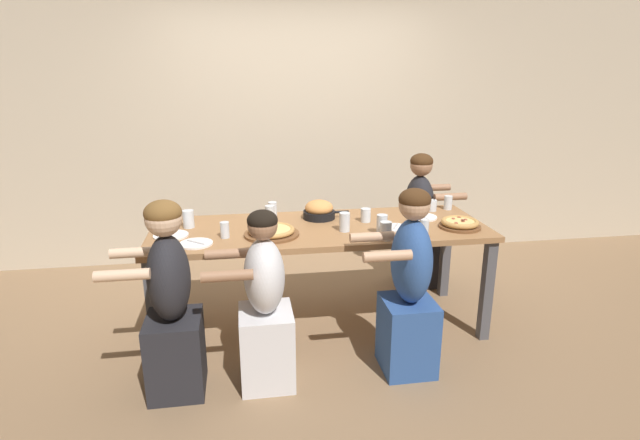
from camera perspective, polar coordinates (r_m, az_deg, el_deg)
The scene contains 25 objects.
ground_plane at distance 3.88m, azimuth -0.00°, elevation -11.92°, with size 18.00×18.00×0.00m, color #896B4C.
restaurant_back_panel at distance 4.97m, azimuth -2.96°, elevation 13.72°, with size 10.00×0.06×3.20m, color beige.
dining_table at distance 3.59m, azimuth -0.00°, elevation -1.98°, with size 2.38×0.86×0.79m.
pizza_board_main at distance 3.39m, azimuth -5.56°, elevation -1.33°, with size 0.37×0.37×0.05m.
pizza_board_second at distance 3.68m, azimuth 15.70°, elevation -0.39°, with size 0.29×0.29×0.06m.
skillet_bowl at distance 3.75m, azimuth -0.09°, elevation 1.11°, with size 0.35×0.24×0.14m.
empty_plate_a at distance 3.86m, azimuth 11.47°, elevation 0.34°, with size 0.24×0.24×0.02m.
empty_plate_b at distance 3.30m, azimuth -13.99°, elevation -2.63°, with size 0.21×0.21×0.02m.
empty_plate_c at distance 3.51m, azimuth -16.67°, elevation -1.70°, with size 0.23×0.23×0.02m.
empty_plate_d at distance 3.57m, azimuth 8.59°, elevation -0.85°, with size 0.19×0.19×0.02m.
cocktail_glass_blue at distance 4.06m, azimuth 12.63°, elevation 1.58°, with size 0.08×0.08×0.11m.
drinking_glass_a at distance 3.31m, azimuth 7.52°, elevation -1.32°, with size 0.08×0.08×0.12m.
drinking_glass_b at distance 3.41m, azimuth 11.78°, elevation -1.03°, with size 0.07×0.07×0.12m.
drinking_glass_c at distance 3.69m, azimuth 5.24°, elevation 0.48°, with size 0.07×0.07×0.10m.
drinking_glass_d at distance 3.84m, azimuth -5.45°, elevation 1.16°, with size 0.07×0.07×0.11m.
drinking_glass_e at distance 3.46m, azimuth 2.83°, elevation -0.37°, with size 0.07×0.07×0.13m.
drinking_glass_f at distance 3.66m, azimuth -14.80°, elevation 0.02°, with size 0.08×0.08×0.13m.
drinking_glass_g at distance 3.38m, azimuth -10.82°, elevation -1.25°, with size 0.06×0.06×0.11m.
drinking_glass_h at distance 4.13m, azimuth 14.42°, elevation 1.83°, with size 0.06×0.06×0.11m.
drinking_glass_i at distance 3.68m, azimuth -5.76°, elevation 0.69°, with size 0.07×0.07×0.13m.
drinking_glass_j at distance 3.41m, azimuth 7.09°, elevation -0.65°, with size 0.07×0.07×0.14m.
diner_near_midright at distance 3.17m, azimuth 10.15°, elevation -7.96°, with size 0.51×0.40×1.20m.
diner_near_midleft at distance 3.04m, azimuth -6.33°, elevation -10.02°, with size 0.51×0.40×1.11m.
diner_far_right at distance 4.49m, azimuth 11.16°, elevation -0.65°, with size 0.51×0.40×1.19m.
diner_near_left at distance 3.04m, azimuth -16.67°, elevation -9.52°, with size 0.51×0.40×1.19m.
Camera 1 is at (-0.54, -3.36, 1.86)m, focal length 28.00 mm.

